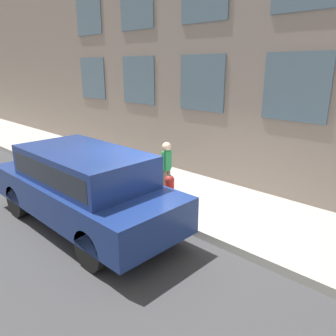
# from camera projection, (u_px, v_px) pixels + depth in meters

# --- Properties ---
(ground_plane) EXTENTS (80.00, 80.00, 0.00)m
(ground_plane) POSITION_uv_depth(u_px,v_px,m) (167.00, 224.00, 7.54)
(ground_plane) COLOR #38383A
(sidewalk) EXTENTS (2.94, 60.00, 0.17)m
(sidewalk) POSITION_uv_depth(u_px,v_px,m) (206.00, 202.00, 8.52)
(sidewalk) COLOR #9E9B93
(sidewalk) RESTS_ON ground_plane
(fire_hydrant) EXTENTS (0.30, 0.42, 0.77)m
(fire_hydrant) POSITION_uv_depth(u_px,v_px,m) (170.00, 190.00, 8.07)
(fire_hydrant) COLOR red
(fire_hydrant) RESTS_ON sidewalk
(person) EXTENTS (0.35, 0.23, 1.45)m
(person) POSITION_uv_depth(u_px,v_px,m) (167.00, 164.00, 8.53)
(person) COLOR #726651
(person) RESTS_ON sidewalk
(parked_truck_navy_near) EXTENTS (1.92, 5.05, 1.79)m
(parked_truck_navy_near) POSITION_uv_depth(u_px,v_px,m) (83.00, 183.00, 7.16)
(parked_truck_navy_near) COLOR black
(parked_truck_navy_near) RESTS_ON ground_plane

